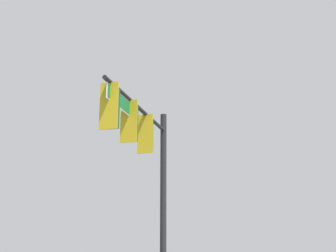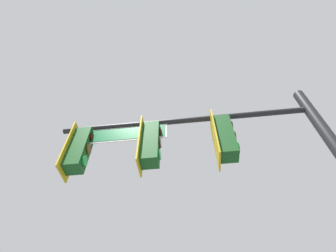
% 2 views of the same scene
% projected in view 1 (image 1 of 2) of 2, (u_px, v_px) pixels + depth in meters
% --- Properties ---
extents(signal_pole_near, '(5.55, 0.93, 6.42)m').
position_uv_depth(signal_pole_near, '(144.00, 151.00, 14.86)').
color(signal_pole_near, black).
rests_on(signal_pole_near, ground_plane).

